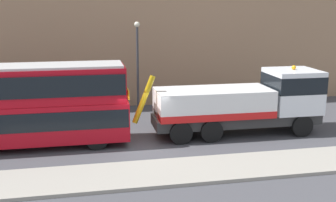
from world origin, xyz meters
The scene contains 5 objects.
ground_plane centered at (0.00, 0.00, 0.00)m, with size 120.00×120.00×0.00m, color #424247.
near_kerb centered at (0.00, -4.20, 0.07)m, with size 60.00×2.80×0.15m, color gray.
recovery_tow_truck centered at (5.67, 0.56, 1.76)m, with size 10.15×2.71×3.67m.
double_decker_bus centered at (-6.18, 0.56, 2.23)m, with size 11.07×2.64×4.06m.
street_lamp centered at (0.66, 6.60, 3.47)m, with size 0.36×0.36×5.83m.
Camera 1 is at (-2.78, -20.19, 6.85)m, focal length 44.91 mm.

